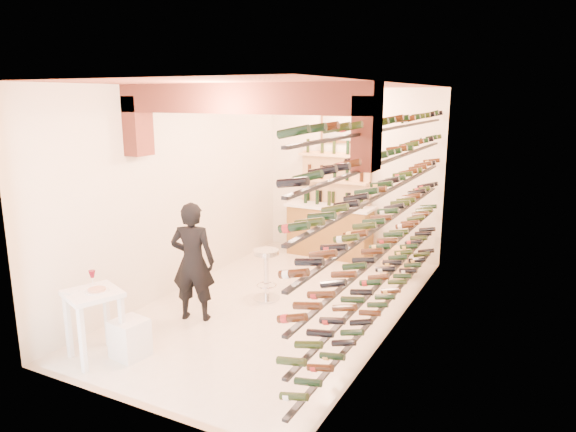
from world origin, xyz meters
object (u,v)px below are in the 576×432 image
at_px(wine_rack, 382,214).
at_px(white_stool, 130,338).
at_px(tasting_table, 93,304).
at_px(crate_lower, 395,268).
at_px(back_counter, 330,229).
at_px(person, 193,262).
at_px(chrome_barstool, 266,271).

relative_size(wine_rack, white_stool, 12.32).
relative_size(tasting_table, white_stool, 2.20).
height_order(tasting_table, crate_lower, tasting_table).
relative_size(back_counter, tasting_table, 1.67).
xyz_separation_m(wine_rack, crate_lower, (-0.34, 2.06, -1.41)).
bearing_deg(person, chrome_barstool, -135.82).
height_order(wine_rack, chrome_barstool, wine_rack).
relative_size(wine_rack, chrome_barstool, 7.24).
xyz_separation_m(back_counter, chrome_barstool, (0.03, -2.54, -0.08)).
xyz_separation_m(person, chrome_barstool, (0.54, 1.09, -0.38)).
relative_size(wine_rack, tasting_table, 5.59).
bearing_deg(wine_rack, chrome_barstool, 176.70).
distance_m(back_counter, chrome_barstool, 2.55).
distance_m(wine_rack, back_counter, 3.38).
bearing_deg(tasting_table, chrome_barstool, 93.43).
xyz_separation_m(white_stool, crate_lower, (2.01, 4.29, -0.10)).
bearing_deg(person, wine_rack, -176.77).
height_order(white_stool, chrome_barstool, chrome_barstool).
xyz_separation_m(wine_rack, person, (-2.34, -0.98, -0.72)).
distance_m(wine_rack, tasting_table, 3.72).
bearing_deg(back_counter, chrome_barstool, -89.36).
bearing_deg(person, tasting_table, 57.55).
xyz_separation_m(wine_rack, tasting_table, (-2.67, -2.44, -0.86)).
distance_m(tasting_table, person, 1.50).
xyz_separation_m(white_stool, chrome_barstool, (0.54, 2.33, 0.22)).
bearing_deg(chrome_barstool, white_stool, -103.14).
bearing_deg(wine_rack, white_stool, -136.47).
bearing_deg(tasting_table, wine_rack, 64.69).
height_order(tasting_table, white_stool, tasting_table).
xyz_separation_m(tasting_table, white_stool, (0.32, 0.21, -0.46)).
relative_size(white_stool, crate_lower, 1.04).
bearing_deg(person, back_counter, -117.53).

